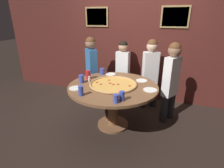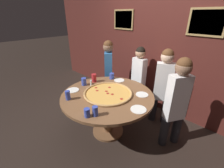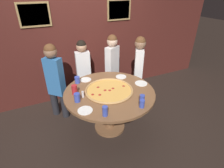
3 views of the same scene
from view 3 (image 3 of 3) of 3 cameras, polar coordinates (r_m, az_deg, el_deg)
ground_plane at (r=3.18m, az=-0.75°, el=-13.78°), size 24.00×24.00×0.00m
back_wall at (r=3.65m, az=-9.76°, el=15.24°), size 6.40×0.08×2.60m
dining_table at (r=2.81m, az=-0.83°, el=-4.97°), size 1.42×1.42×0.74m
giant_pizza at (r=2.73m, az=-0.94°, el=-1.99°), size 0.75×0.75×0.03m
drink_cup_centre_back at (r=2.51m, az=-11.33°, el=-4.37°), size 0.09×0.09×0.13m
drink_cup_near_left at (r=2.39m, az=9.76°, el=-6.34°), size 0.07×0.07×0.11m
drink_cup_far_left at (r=2.99m, az=-11.25°, el=1.34°), size 0.09×0.09×0.11m
drink_cup_near_right at (r=2.21m, az=-2.29°, el=-8.83°), size 0.07×0.07×0.14m
drink_cup_front_edge at (r=2.68m, az=-12.14°, el=-1.84°), size 0.08×0.08×0.15m
drink_cup_by_shaker at (r=2.46m, az=9.77°, el=-4.87°), size 0.07×0.07×0.13m
white_plate_right_side at (r=3.08m, az=-8.57°, el=1.39°), size 0.19×0.19×0.01m
white_plate_left_side at (r=3.15m, az=2.97°, el=2.39°), size 0.19×0.19×0.01m
white_plate_far_back at (r=2.35m, az=-8.76°, el=-8.52°), size 0.20×0.20×0.01m
white_plate_near_front at (r=2.97m, az=9.49°, el=0.20°), size 0.21×0.21×0.01m
condiment_shaker at (r=2.60m, az=-9.50°, el=-3.32°), size 0.04×0.04×0.10m
diner_far_left at (r=3.15m, az=-18.10°, el=1.79°), size 0.34×0.33×1.39m
diner_far_right at (r=3.59m, az=0.06°, el=6.59°), size 0.36×0.27×1.38m
diner_centre_back at (r=3.52m, az=-9.34°, el=5.01°), size 0.34×0.20×1.31m
diner_side_right at (r=3.48m, az=8.63°, el=5.50°), size 0.28×0.36×1.38m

